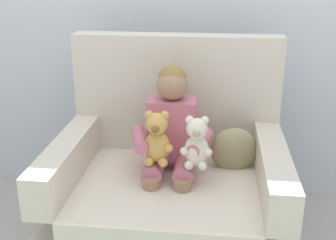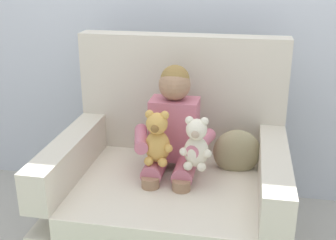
{
  "view_description": "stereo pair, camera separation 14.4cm",
  "coord_description": "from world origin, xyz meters",
  "px_view_note": "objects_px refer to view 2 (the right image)",
  "views": [
    {
      "loc": [
        0.23,
        -2.04,
        1.56
      ],
      "look_at": [
        0.0,
        -0.05,
        0.82
      ],
      "focal_mm": 46.13,
      "sensor_mm": 36.0,
      "label": 1
    },
    {
      "loc": [
        0.37,
        -2.02,
        1.56
      ],
      "look_at": [
        0.0,
        -0.05,
        0.82
      ],
      "focal_mm": 46.13,
      "sensor_mm": 36.0,
      "label": 2
    }
  ],
  "objects_px": {
    "seated_child": "(173,136)",
    "plush_cream": "(196,144)",
    "throw_pillow": "(237,152)",
    "plush_honey": "(157,139)",
    "armchair": "(171,192)"
  },
  "relations": [
    {
      "from": "seated_child",
      "to": "plush_cream",
      "type": "xyz_separation_m",
      "value": [
        0.14,
        -0.14,
        0.02
      ]
    },
    {
      "from": "plush_cream",
      "to": "throw_pillow",
      "type": "distance_m",
      "value": 0.34
    },
    {
      "from": "armchair",
      "to": "plush_honey",
      "type": "relative_size",
      "value": 4.24
    },
    {
      "from": "seated_child",
      "to": "throw_pillow",
      "type": "bearing_deg",
      "value": 10.63
    },
    {
      "from": "plush_honey",
      "to": "plush_cream",
      "type": "distance_m",
      "value": 0.2
    },
    {
      "from": "plush_honey",
      "to": "armchair",
      "type": "bearing_deg",
      "value": 54.53
    },
    {
      "from": "armchair",
      "to": "throw_pillow",
      "type": "bearing_deg",
      "value": 19.75
    },
    {
      "from": "seated_child",
      "to": "armchair",
      "type": "bearing_deg",
      "value": -99.73
    },
    {
      "from": "plush_cream",
      "to": "throw_pillow",
      "type": "xyz_separation_m",
      "value": [
        0.2,
        0.24,
        -0.13
      ]
    },
    {
      "from": "seated_child",
      "to": "plush_cream",
      "type": "distance_m",
      "value": 0.2
    },
    {
      "from": "armchair",
      "to": "throw_pillow",
      "type": "xyz_separation_m",
      "value": [
        0.34,
        0.12,
        0.22
      ]
    },
    {
      "from": "plush_honey",
      "to": "throw_pillow",
      "type": "xyz_separation_m",
      "value": [
        0.4,
        0.23,
        -0.14
      ]
    },
    {
      "from": "plush_honey",
      "to": "throw_pillow",
      "type": "distance_m",
      "value": 0.48
    },
    {
      "from": "throw_pillow",
      "to": "armchair",
      "type": "bearing_deg",
      "value": -160.25
    },
    {
      "from": "armchair",
      "to": "throw_pillow",
      "type": "height_order",
      "value": "armchair"
    }
  ]
}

